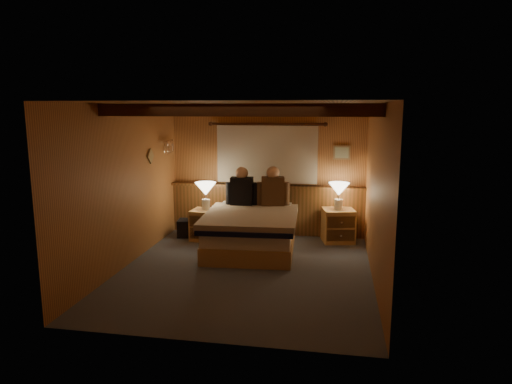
% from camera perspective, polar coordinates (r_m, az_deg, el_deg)
% --- Properties ---
extents(floor, '(4.20, 4.20, 0.00)m').
position_cam_1_polar(floor, '(6.75, -1.32, -9.79)').
color(floor, '#494D57').
rests_on(floor, ground).
extents(ceiling, '(4.20, 4.20, 0.00)m').
position_cam_1_polar(ceiling, '(6.33, -1.41, 11.05)').
color(ceiling, tan).
rests_on(ceiling, wall_back).
extents(wall_back, '(3.60, 0.00, 3.60)m').
position_cam_1_polar(wall_back, '(8.48, 1.42, 2.75)').
color(wall_back, '#C88548').
rests_on(wall_back, floor).
extents(wall_left, '(0.00, 4.20, 4.20)m').
position_cam_1_polar(wall_left, '(7.01, -15.96, 0.73)').
color(wall_left, '#C88548').
rests_on(wall_left, floor).
extents(wall_right, '(0.00, 4.20, 4.20)m').
position_cam_1_polar(wall_right, '(6.33, 14.82, -0.21)').
color(wall_right, '#C88548').
rests_on(wall_right, floor).
extents(wall_front, '(3.60, 0.00, 3.60)m').
position_cam_1_polar(wall_front, '(4.44, -6.70, -4.40)').
color(wall_front, '#C88548').
rests_on(wall_front, floor).
extents(wainscot, '(3.60, 0.23, 0.94)m').
position_cam_1_polar(wainscot, '(8.54, 1.34, -2.06)').
color(wainscot, brown).
rests_on(wainscot, wall_back).
extents(curtain_window, '(2.18, 0.09, 1.11)m').
position_cam_1_polar(curtain_window, '(8.37, 1.36, 4.87)').
color(curtain_window, '#442411').
rests_on(curtain_window, wall_back).
extents(ceiling_beams, '(3.60, 1.65, 0.16)m').
position_cam_1_polar(ceiling_beams, '(6.48, -1.14, 10.24)').
color(ceiling_beams, '#442411').
rests_on(ceiling_beams, ceiling).
extents(coat_rail, '(0.05, 0.55, 0.24)m').
position_cam_1_polar(coat_rail, '(8.35, -10.91, 5.69)').
color(coat_rail, white).
rests_on(coat_rail, wall_left).
extents(framed_print, '(0.30, 0.04, 0.25)m').
position_cam_1_polar(framed_print, '(8.32, 10.67, 4.86)').
color(framed_print, '#A48452').
rests_on(framed_print, wall_back).
extents(bed, '(1.58, 1.97, 0.65)m').
position_cam_1_polar(bed, '(7.57, -0.58, -4.85)').
color(bed, tan).
rests_on(bed, floor).
extents(nightstand_left, '(0.53, 0.48, 0.55)m').
position_cam_1_polar(nightstand_left, '(8.24, -6.27, -4.10)').
color(nightstand_left, tan).
rests_on(nightstand_left, floor).
extents(nightstand_right, '(0.62, 0.58, 0.58)m').
position_cam_1_polar(nightstand_right, '(8.20, 10.23, -4.14)').
color(nightstand_right, tan).
rests_on(nightstand_right, floor).
extents(lamp_left, '(0.38, 0.38, 0.49)m').
position_cam_1_polar(lamp_left, '(8.14, -6.31, 0.18)').
color(lamp_left, silver).
rests_on(lamp_left, nightstand_left).
extents(lamp_right, '(0.36, 0.36, 0.47)m').
position_cam_1_polar(lamp_right, '(8.06, 10.32, 0.15)').
color(lamp_right, silver).
rests_on(lamp_right, nightstand_right).
extents(person_left, '(0.58, 0.25, 0.70)m').
position_cam_1_polar(person_left, '(8.06, -1.78, 0.37)').
color(person_left, black).
rests_on(person_left, bed).
extents(person_right, '(0.58, 0.29, 0.71)m').
position_cam_1_polar(person_right, '(8.03, 2.12, 0.36)').
color(person_right, '#523621').
rests_on(person_right, bed).
extents(duffel_bag, '(0.57, 0.39, 0.38)m').
position_cam_1_polar(duffel_bag, '(8.50, -7.93, -4.43)').
color(duffel_bag, black).
rests_on(duffel_bag, floor).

